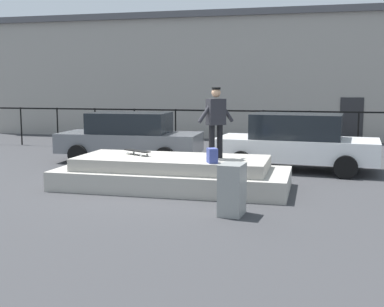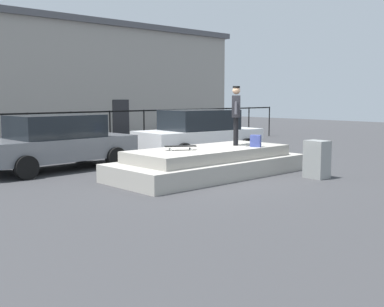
% 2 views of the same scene
% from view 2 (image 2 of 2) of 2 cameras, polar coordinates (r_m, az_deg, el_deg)
% --- Properties ---
extents(ground_plane, '(60.00, 60.00, 0.00)m').
position_cam_2_polar(ground_plane, '(13.03, 1.37, -2.78)').
color(ground_plane, '#38383A').
extents(concrete_ledge, '(5.68, 2.37, 0.77)m').
position_cam_2_polar(concrete_ledge, '(13.15, 2.04, -1.15)').
color(concrete_ledge, '#ADA89E').
rests_on(concrete_ledge, ground_plane).
extents(skateboarder, '(0.79, 0.71, 1.69)m').
position_cam_2_polar(skateboarder, '(13.81, 5.27, 5.04)').
color(skateboarder, black).
rests_on(skateboarder, concrete_ledge).
extents(skateboard, '(0.81, 0.60, 0.12)m').
position_cam_2_polar(skateboard, '(12.53, -1.38, 0.85)').
color(skateboard, black).
rests_on(skateboard, concrete_ledge).
extents(backpack, '(0.30, 0.34, 0.33)m').
position_cam_2_polar(backpack, '(13.45, 7.59, 1.49)').
color(backpack, '#3F4C99').
rests_on(backpack, concrete_ledge).
extents(car_grey_sedan_near, '(4.71, 2.30, 1.63)m').
position_cam_2_polar(car_grey_sedan_near, '(14.71, -15.85, 1.36)').
color(car_grey_sedan_near, slate).
rests_on(car_grey_sedan_near, ground_plane).
extents(car_white_sedan_mid, '(4.83, 2.53, 1.68)m').
position_cam_2_polar(car_white_sedan_mid, '(17.51, 0.86, 2.53)').
color(car_white_sedan_mid, white).
rests_on(car_white_sedan_mid, ground_plane).
extents(utility_box, '(0.50, 0.64, 1.01)m').
position_cam_2_polar(utility_box, '(13.18, 14.65, -0.68)').
color(utility_box, gray).
rests_on(utility_box, ground_plane).
extents(fence_row, '(24.06, 0.06, 1.60)m').
position_cam_2_polar(fence_row, '(18.74, -14.16, 3.36)').
color(fence_row, black).
rests_on(fence_row, ground_plane).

